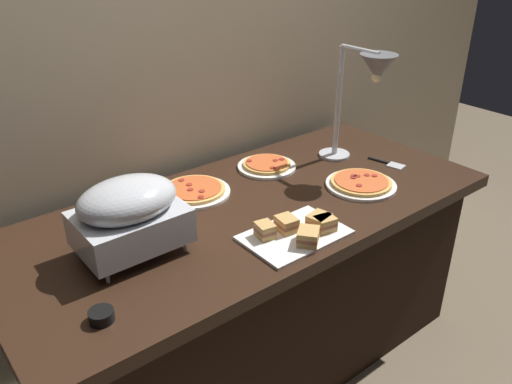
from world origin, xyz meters
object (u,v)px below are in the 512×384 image
Objects in this scene: pizza_plate_raised_stand at (361,183)px; pizza_plate_front at (194,191)px; pizza_plate_center at (267,165)px; serving_spatula at (387,163)px; chafing_dish at (129,213)px; sauce_cup_near at (101,315)px; heat_lamp at (369,78)px; sandwich_platter at (299,231)px.

pizza_plate_front is at bearing 146.82° from pizza_plate_raised_stand.
pizza_plate_center reaches higher than serving_spatula.
pizza_plate_center is at bearing 1.16° from pizza_plate_front.
chafing_dish is at bearing 171.49° from pizza_plate_raised_stand.
chafing_dish is 0.35m from sauce_cup_near.
chafing_dish is 1.18× the size of pizza_plate_front.
pizza_plate_front is at bearing 161.20° from heat_lamp.
pizza_plate_raised_stand is 4.11× the size of sauce_cup_near.
sandwich_platter is at bearing -164.69° from serving_spatula.
heat_lamp is 1.78× the size of pizza_plate_front.
heat_lamp reaches higher than pizza_plate_raised_stand.
chafing_dish is 0.80m from pizza_plate_center.
heat_lamp is 2.91× the size of serving_spatula.
heat_lamp is 0.75m from sandwich_platter.
chafing_dish is 1.18× the size of pizza_plate_raised_stand.
sauce_cup_near is (-0.60, -0.47, 0.00)m from pizza_plate_front.
sandwich_platter is (-0.45, -0.12, 0.01)m from pizza_plate_raised_stand.
pizza_plate_raised_stand is at bearing -8.51° from chafing_dish.
pizza_plate_raised_stand is 0.81× the size of sandwich_platter.
heat_lamp is 0.84m from pizza_plate_front.
serving_spatula is at bearing 15.31° from sandwich_platter.
pizza_plate_front is 0.67m from pizza_plate_raised_stand.
sauce_cup_near is at bearing -153.82° from pizza_plate_center.
chafing_dish reaches higher than sandwich_platter.
sandwich_platter is 0.74m from serving_spatula.
pizza_plate_center and pizza_plate_raised_stand have the same top height.
chafing_dish is at bearing 151.56° from sandwich_platter.
chafing_dish is 1.93× the size of serving_spatula.
sauce_cup_near is (-0.70, 0.02, -0.00)m from sandwich_platter.
sauce_cup_near is at bearing -141.66° from pizza_plate_front.
sandwich_platter reaches higher than pizza_plate_front.
serving_spatula is (0.26, 0.07, -0.01)m from pizza_plate_raised_stand.
sauce_cup_near is at bearing 178.51° from sandwich_platter.
sauce_cup_near reaches higher than pizza_plate_center.
pizza_plate_front reaches higher than serving_spatula.
sauce_cup_near reaches higher than serving_spatula.
sauce_cup_near is at bearing -169.94° from heat_lamp.
pizza_plate_raised_stand is at bearing -164.08° from serving_spatula.
pizza_plate_raised_stand is 0.47m from sandwich_platter.
serving_spatula is (0.72, 0.20, -0.02)m from sandwich_platter.
sandwich_platter reaches higher than pizza_plate_center.
pizza_plate_front is 1.64× the size of serving_spatula.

